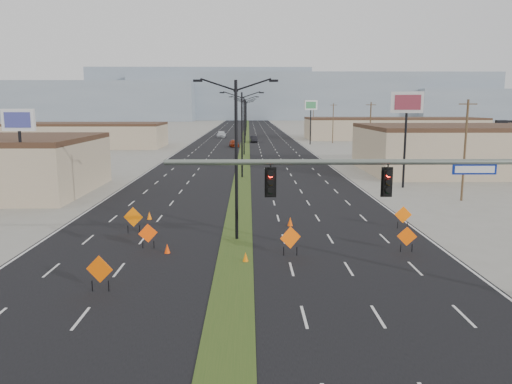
{
  "coord_description": "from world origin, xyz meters",
  "views": [
    {
      "loc": [
        0.76,
        -18.97,
        8.45
      ],
      "look_at": [
        1.22,
        11.34,
        3.2
      ],
      "focal_mm": 35.0,
      "sensor_mm": 36.0,
      "label": 1
    }
  ],
  "objects_px": {
    "streetlight_3": "(245,119)",
    "cone_2": "(290,222)",
    "car_far": "(221,134)",
    "construction_sign_1": "(133,218)",
    "streetlight_0": "(236,155)",
    "car_mid": "(254,139)",
    "streetlight_5": "(246,115)",
    "cone_3": "(149,216)",
    "streetlight_2": "(244,124)",
    "cone_0": "(167,249)",
    "construction_sign_5": "(403,216)",
    "pole_sign_west": "(19,129)",
    "construction_sign_0": "(100,270)",
    "cone_1": "(246,257)",
    "streetlight_1": "(242,132)",
    "pole_sign_east_near": "(407,109)",
    "streetlight_6": "(246,114)",
    "construction_sign_4": "(407,237)",
    "signal_mast": "(430,192)",
    "construction_sign_2": "(148,234)",
    "construction_sign_3": "(290,239)",
    "car_left": "(234,143)",
    "pole_sign_east_far": "(311,108)",
    "streetlight_4": "(246,117)"
  },
  "relations": [
    {
      "from": "construction_sign_1",
      "to": "construction_sign_4",
      "type": "relative_size",
      "value": 1.17
    },
    {
      "from": "car_far",
      "to": "pole_sign_west",
      "type": "distance_m",
      "value": 95.38
    },
    {
      "from": "cone_2",
      "to": "streetlight_5",
      "type": "bearing_deg",
      "value": 91.56
    },
    {
      "from": "construction_sign_1",
      "to": "construction_sign_2",
      "type": "height_order",
      "value": "construction_sign_1"
    },
    {
      "from": "streetlight_5",
      "to": "construction_sign_0",
      "type": "bearing_deg",
      "value": -92.34
    },
    {
      "from": "streetlight_0",
      "to": "streetlight_3",
      "type": "distance_m",
      "value": 84.0
    },
    {
      "from": "streetlight_0",
      "to": "car_far",
      "type": "bearing_deg",
      "value": 93.6
    },
    {
      "from": "streetlight_0",
      "to": "cone_2",
      "type": "distance_m",
      "value": 7.24
    },
    {
      "from": "construction_sign_2",
      "to": "cone_1",
      "type": "relative_size",
      "value": 2.72
    },
    {
      "from": "streetlight_3",
      "to": "cone_3",
      "type": "relative_size",
      "value": 16.44
    },
    {
      "from": "car_far",
      "to": "construction_sign_1",
      "type": "xyz_separation_m",
      "value": [
        -0.38,
        -103.07,
        0.23
      ]
    },
    {
      "from": "car_mid",
      "to": "streetlight_0",
      "type": "bearing_deg",
      "value": -94.21
    },
    {
      "from": "streetlight_2",
      "to": "cone_0",
      "type": "bearing_deg",
      "value": -93.84
    },
    {
      "from": "streetlight_6",
      "to": "pole_sign_east_far",
      "type": "distance_m",
      "value": 89.91
    },
    {
      "from": "streetlight_0",
      "to": "car_mid",
      "type": "bearing_deg",
      "value": 88.67
    },
    {
      "from": "pole_sign_east_far",
      "to": "construction_sign_4",
      "type": "bearing_deg",
      "value": -116.77
    },
    {
      "from": "cone_1",
      "to": "streetlight_2",
      "type": "bearing_deg",
      "value": 90.55
    },
    {
      "from": "car_far",
      "to": "construction_sign_0",
      "type": "distance_m",
      "value": 113.77
    },
    {
      "from": "construction_sign_0",
      "to": "cone_3",
      "type": "xyz_separation_m",
      "value": [
        -0.64,
        14.78,
        -0.71
      ]
    },
    {
      "from": "streetlight_0",
      "to": "streetlight_1",
      "type": "bearing_deg",
      "value": 90.0
    },
    {
      "from": "construction_sign_2",
      "to": "construction_sign_5",
      "type": "xyz_separation_m",
      "value": [
        16.76,
        4.68,
        0.04
      ]
    },
    {
      "from": "pole_sign_west",
      "to": "cone_2",
      "type": "bearing_deg",
      "value": -14.76
    },
    {
      "from": "signal_mast",
      "to": "pole_sign_east_far",
      "type": "bearing_deg",
      "value": 86.24
    },
    {
      "from": "car_left",
      "to": "construction_sign_5",
      "type": "xyz_separation_m",
      "value": [
        13.74,
        -69.98,
        0.16
      ]
    },
    {
      "from": "streetlight_5",
      "to": "car_far",
      "type": "bearing_deg",
      "value": -100.58
    },
    {
      "from": "construction_sign_0",
      "to": "cone_1",
      "type": "distance_m",
      "value": 7.96
    },
    {
      "from": "streetlight_0",
      "to": "construction_sign_4",
      "type": "bearing_deg",
      "value": -16.43
    },
    {
      "from": "streetlight_6",
      "to": "cone_0",
      "type": "bearing_deg",
      "value": -91.33
    },
    {
      "from": "cone_2",
      "to": "car_left",
      "type": "bearing_deg",
      "value": 94.93
    },
    {
      "from": "cone_0",
      "to": "pole_sign_west",
      "type": "bearing_deg",
      "value": 136.58
    },
    {
      "from": "cone_2",
      "to": "construction_sign_1",
      "type": "bearing_deg",
      "value": -170.11
    },
    {
      "from": "construction_sign_0",
      "to": "construction_sign_1",
      "type": "height_order",
      "value": "construction_sign_1"
    },
    {
      "from": "car_mid",
      "to": "construction_sign_3",
      "type": "bearing_deg",
      "value": -92.16
    },
    {
      "from": "streetlight_3",
      "to": "cone_2",
      "type": "relative_size",
      "value": 15.3
    },
    {
      "from": "signal_mast",
      "to": "streetlight_5",
      "type": "xyz_separation_m",
      "value": [
        -8.56,
        150.0,
        0.63
      ]
    },
    {
      "from": "streetlight_2",
      "to": "construction_sign_5",
      "type": "height_order",
      "value": "streetlight_2"
    },
    {
      "from": "streetlight_6",
      "to": "construction_sign_5",
      "type": "relative_size",
      "value": 6.32
    },
    {
      "from": "streetlight_6",
      "to": "car_far",
      "type": "bearing_deg",
      "value": -95.94
    },
    {
      "from": "streetlight_6",
      "to": "construction_sign_5",
      "type": "xyz_separation_m",
      "value": [
        11.5,
        -165.3,
        -4.49
      ]
    },
    {
      "from": "cone_3",
      "to": "pole_sign_west",
      "type": "relative_size",
      "value": 0.07
    },
    {
      "from": "streetlight_4",
      "to": "streetlight_1",
      "type": "bearing_deg",
      "value": -90.0
    },
    {
      "from": "streetlight_5",
      "to": "cone_3",
      "type": "bearing_deg",
      "value": -92.86
    },
    {
      "from": "construction_sign_0",
      "to": "cone_2",
      "type": "xyz_separation_m",
      "value": [
        9.79,
        12.56,
        -0.69
      ]
    },
    {
      "from": "construction_sign_1",
      "to": "car_left",
      "type": "bearing_deg",
      "value": 94.25
    },
    {
      "from": "car_mid",
      "to": "pole_sign_east_far",
      "type": "relative_size",
      "value": 0.47
    },
    {
      "from": "pole_sign_east_near",
      "to": "construction_sign_1",
      "type": "bearing_deg",
      "value": -120.06
    },
    {
      "from": "streetlight_5",
      "to": "streetlight_1",
      "type": "bearing_deg",
      "value": -90.0
    },
    {
      "from": "cone_0",
      "to": "cone_3",
      "type": "relative_size",
      "value": 0.94
    },
    {
      "from": "streetlight_2",
      "to": "car_mid",
      "type": "distance_m",
      "value": 30.57
    },
    {
      "from": "streetlight_4",
      "to": "construction_sign_1",
      "type": "bearing_deg",
      "value": -93.61
    }
  ]
}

